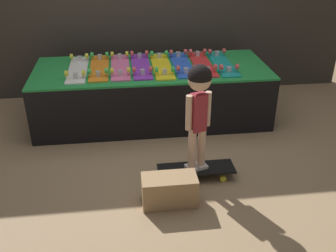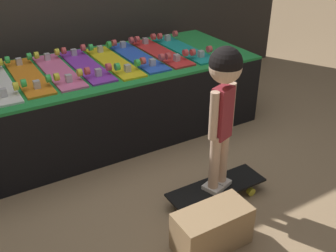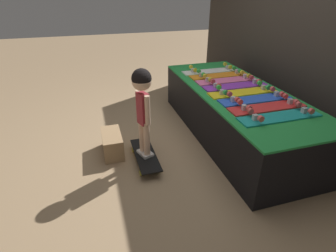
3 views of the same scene
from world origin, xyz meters
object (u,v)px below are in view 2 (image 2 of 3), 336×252
at_px(skateboard_purple_on_rack, 86,65).
at_px(skateboard_yellow_on_rack, 113,61).
at_px(skateboard_orange_on_rack, 28,75).
at_px(skateboard_pink_on_rack, 58,70).
at_px(child, 223,94).
at_px(storage_box, 212,228).
at_px(skateboard_red_on_rack, 160,51).
at_px(skateboard_teal_on_rack, 183,48).
at_px(skateboard_blue_on_rack, 137,56).
at_px(skateboard_on_floor, 216,189).

xyz_separation_m(skateboard_purple_on_rack, skateboard_yellow_on_rack, (0.21, -0.03, 0.00)).
distance_m(skateboard_orange_on_rack, skateboard_pink_on_rack, 0.21).
xyz_separation_m(skateboard_orange_on_rack, child, (0.79, -1.18, 0.13)).
bearing_deg(skateboard_purple_on_rack, skateboard_orange_on_rack, 179.92).
relative_size(skateboard_pink_on_rack, storage_box, 1.90).
height_order(skateboard_red_on_rack, skateboard_teal_on_rack, same).
distance_m(skateboard_purple_on_rack, skateboard_blue_on_rack, 0.42).
relative_size(skateboard_purple_on_rack, child, 0.87).
bearing_deg(skateboard_pink_on_rack, skateboard_purple_on_rack, 0.47).
xyz_separation_m(skateboard_purple_on_rack, child, (0.37, -1.18, 0.13)).
bearing_deg(skateboard_teal_on_rack, skateboard_pink_on_rack, 178.38).
height_order(skateboard_teal_on_rack, storage_box, skateboard_teal_on_rack).
distance_m(skateboard_orange_on_rack, skateboard_yellow_on_rack, 0.63).
bearing_deg(skateboard_purple_on_rack, storage_box, -85.92).
relative_size(skateboard_yellow_on_rack, skateboard_on_floor, 1.22).
height_order(skateboard_orange_on_rack, skateboard_pink_on_rack, same).
height_order(skateboard_yellow_on_rack, storage_box, skateboard_yellow_on_rack).
relative_size(skateboard_orange_on_rack, skateboard_blue_on_rack, 1.00).
relative_size(skateboard_red_on_rack, skateboard_on_floor, 1.22).
bearing_deg(skateboard_teal_on_rack, skateboard_purple_on_rack, 177.85).
bearing_deg(skateboard_on_floor, skateboard_pink_on_rack, 116.18).
relative_size(skateboard_yellow_on_rack, child, 0.87).
height_order(skateboard_teal_on_rack, child, child).
height_order(skateboard_pink_on_rack, skateboard_yellow_on_rack, same).
bearing_deg(skateboard_red_on_rack, skateboard_pink_on_rack, 179.28).
bearing_deg(child, skateboard_on_floor, -108.49).
xyz_separation_m(skateboard_blue_on_rack, child, (-0.05, -1.17, 0.13)).
height_order(skateboard_purple_on_rack, skateboard_on_floor, skateboard_purple_on_rack).
distance_m(skateboard_pink_on_rack, skateboard_purple_on_rack, 0.21).
xyz_separation_m(skateboard_on_floor, child, (0.00, 0.00, 0.64)).
bearing_deg(child, storage_box, -149.13).
height_order(child, storage_box, child).
bearing_deg(skateboard_orange_on_rack, child, -56.20).
bearing_deg(skateboard_purple_on_rack, skateboard_yellow_on_rack, -7.42).
bearing_deg(skateboard_blue_on_rack, skateboard_red_on_rack, -0.76).
xyz_separation_m(skateboard_orange_on_rack, skateboard_yellow_on_rack, (0.63, -0.03, 0.00)).
xyz_separation_m(skateboard_pink_on_rack, skateboard_on_floor, (0.58, -1.18, -0.52)).
distance_m(skateboard_purple_on_rack, skateboard_yellow_on_rack, 0.21).
bearing_deg(skateboard_red_on_rack, child, -102.83).
xyz_separation_m(skateboard_red_on_rack, storage_box, (-0.53, -1.47, -0.47)).
bearing_deg(skateboard_pink_on_rack, skateboard_orange_on_rack, 179.37).
relative_size(skateboard_orange_on_rack, child, 0.87).
bearing_deg(skateboard_blue_on_rack, storage_box, -102.11).
xyz_separation_m(skateboard_red_on_rack, skateboard_teal_on_rack, (0.21, -0.02, 0.00)).
bearing_deg(skateboard_purple_on_rack, skateboard_blue_on_rack, -1.30).
relative_size(skateboard_red_on_rack, child, 0.87).
bearing_deg(child, skateboard_pink_on_rack, 97.68).
bearing_deg(skateboard_on_floor, skateboard_purple_on_rack, 107.32).
bearing_deg(skateboard_orange_on_rack, skateboard_teal_on_rack, -1.46).
distance_m(skateboard_orange_on_rack, skateboard_red_on_rack, 1.06).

